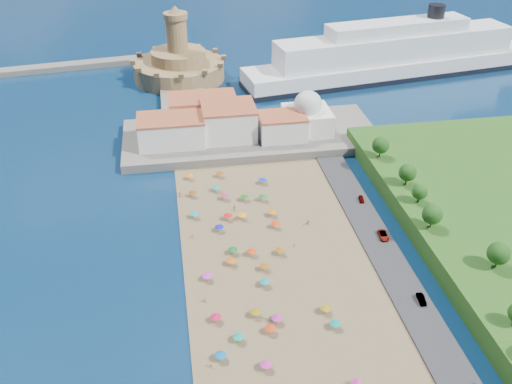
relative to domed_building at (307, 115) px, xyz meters
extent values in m
plane|color=#071938|center=(-30.00, -71.00, -8.97)|extent=(700.00, 700.00, 0.00)
cube|color=#59544C|center=(-20.00, 2.00, -7.47)|extent=(90.00, 36.00, 3.00)
cube|color=#59544C|center=(-42.00, 37.00, -7.77)|extent=(18.00, 70.00, 2.40)
cube|color=silver|center=(-48.00, -2.00, -1.47)|extent=(22.00, 14.00, 9.00)
cube|color=silver|center=(-28.00, 0.00, -0.47)|extent=(18.00, 16.00, 11.00)
cube|color=silver|center=(-10.00, -4.00, -1.97)|extent=(16.00, 12.00, 8.00)
cube|color=silver|center=(-36.00, 12.00, -0.97)|extent=(24.00, 14.00, 10.00)
cube|color=silver|center=(0.00, 0.00, -1.97)|extent=(16.00, 16.00, 8.00)
sphere|color=silver|center=(0.00, 0.00, 4.03)|extent=(10.00, 10.00, 10.00)
cylinder|color=silver|center=(0.00, 0.00, 7.83)|extent=(1.20, 1.20, 1.60)
cylinder|color=#98744C|center=(-42.00, 67.00, -4.97)|extent=(40.00, 40.00, 8.00)
cylinder|color=#98744C|center=(-42.00, 67.00, 1.53)|extent=(24.00, 24.00, 5.00)
cylinder|color=#98744C|center=(-42.00, 67.00, 11.03)|extent=(9.00, 9.00, 14.00)
cylinder|color=#98744C|center=(-42.00, 67.00, 19.23)|extent=(10.40, 10.40, 2.40)
cone|color=#98744C|center=(-42.00, 67.00, 21.93)|extent=(6.00, 6.00, 3.00)
cube|color=black|center=(53.32, 55.24, -7.86)|extent=(140.63, 41.94, 2.24)
cube|color=white|center=(53.32, 55.24, -4.83)|extent=(139.58, 41.39, 8.29)
cube|color=white|center=(53.32, 55.24, 4.84)|extent=(111.72, 33.48, 11.05)
cube|color=white|center=(53.32, 55.24, 13.12)|extent=(65.67, 22.71, 5.52)
cylinder|color=black|center=(71.51, 58.09, 18.65)|extent=(7.37, 7.37, 5.52)
cylinder|color=gray|center=(-22.87, -65.25, -7.72)|extent=(0.07, 0.07, 2.00)
cone|color=#965B0D|center=(-22.87, -65.25, -6.82)|extent=(2.50, 2.50, 0.60)
cylinder|color=gray|center=(-34.87, -63.03, -7.72)|extent=(0.07, 0.07, 2.00)
cone|color=#11621E|center=(-34.87, -63.03, -6.82)|extent=(2.50, 2.50, 0.60)
cylinder|color=gray|center=(-28.91, -76.72, -7.72)|extent=(0.07, 0.07, 2.00)
cone|color=#0E8388|center=(-28.91, -76.72, -6.82)|extent=(2.50, 2.50, 0.60)
cylinder|color=gray|center=(-37.28, -52.49, -7.72)|extent=(0.07, 0.07, 2.00)
cone|color=#0D16AE|center=(-37.28, -52.49, -6.82)|extent=(2.50, 2.50, 0.60)
cylinder|color=gray|center=(-21.57, -47.64, -7.72)|extent=(0.07, 0.07, 2.00)
cone|color=orange|center=(-21.57, -47.64, -6.82)|extent=(2.50, 2.50, 0.60)
cylinder|color=gray|center=(-37.57, -93.28, -7.72)|extent=(0.07, 0.07, 2.00)
cone|color=#109273|center=(-37.57, -93.28, -6.82)|extent=(2.50, 2.50, 0.60)
cylinder|color=gray|center=(-21.82, -53.40, -7.72)|extent=(0.07, 0.07, 2.00)
cone|color=red|center=(-21.82, -53.40, -6.82)|extent=(2.50, 2.50, 0.60)
cylinder|color=gray|center=(-33.14, -101.67, -7.72)|extent=(0.07, 0.07, 2.00)
cone|color=#BA2790|center=(-33.14, -101.67, -6.82)|extent=(2.50, 2.50, 0.60)
cylinder|color=gray|center=(-43.57, -23.17, -7.72)|extent=(0.07, 0.07, 2.00)
cone|color=orange|center=(-43.57, -23.17, -6.82)|extent=(2.50, 2.50, 0.60)
cylinder|color=gray|center=(-22.78, -39.12, -7.72)|extent=(0.07, 0.07, 2.00)
cone|color=#147024|center=(-22.78, -39.12, -6.82)|extent=(2.50, 2.50, 0.60)
cylinder|color=gray|center=(-16.10, -92.89, -7.72)|extent=(0.07, 0.07, 2.00)
cone|color=#0D7F72|center=(-16.10, -92.89, -6.82)|extent=(2.50, 2.50, 0.60)
cylinder|color=gray|center=(-16.93, -87.94, -7.72)|extent=(0.07, 0.07, 2.00)
cone|color=#95740D|center=(-16.93, -87.94, -6.82)|extent=(2.50, 2.50, 0.60)
cylinder|color=gray|center=(-35.95, -67.42, -7.72)|extent=(0.07, 0.07, 2.00)
cone|color=#D5620B|center=(-35.95, -67.42, -6.82)|extent=(2.50, 2.50, 0.60)
cylinder|color=gray|center=(-34.23, -47.30, -7.72)|extent=(0.07, 0.07, 2.00)
cone|color=red|center=(-34.23, -47.30, -6.82)|extent=(2.50, 2.50, 0.60)
cylinder|color=gray|center=(-28.17, -38.16, -7.72)|extent=(0.07, 0.07, 2.00)
cone|color=#176D13|center=(-28.17, -38.16, -6.82)|extent=(2.50, 2.50, 0.60)
cylinder|color=gray|center=(-30.21, -64.48, -7.72)|extent=(0.07, 0.07, 2.00)
cone|color=red|center=(-30.21, -64.48, -6.82)|extent=(2.50, 2.50, 0.60)
cylinder|color=gray|center=(-33.94, -36.65, -7.72)|extent=(0.07, 0.07, 2.00)
cone|color=#AF2561|center=(-33.94, -36.65, -6.82)|extent=(2.50, 2.50, 0.60)
cylinder|color=gray|center=(-35.92, -31.64, -7.72)|extent=(0.07, 0.07, 2.00)
cone|color=#0F8F86|center=(-35.92, -31.64, -6.82)|extent=(2.50, 2.50, 0.60)
cylinder|color=gray|center=(-43.54, -44.99, -7.72)|extent=(0.07, 0.07, 2.00)
cone|color=teal|center=(-43.54, -44.99, -6.82)|extent=(2.50, 2.50, 0.60)
cylinder|color=gray|center=(-42.41, -72.33, -7.72)|extent=(0.07, 0.07, 2.00)
cone|color=#C42AC3|center=(-42.41, -72.33, -6.82)|extent=(2.50, 2.50, 0.60)
cylinder|color=gray|center=(-28.37, -89.18, -7.72)|extent=(0.07, 0.07, 2.00)
cone|color=#B02585|center=(-28.37, -89.18, -6.82)|extent=(2.50, 2.50, 0.60)
cylinder|color=gray|center=(-27.93, -70.86, -7.72)|extent=(0.07, 0.07, 2.00)
cone|color=#96570D|center=(-27.93, -70.86, -6.82)|extent=(2.50, 2.50, 0.60)
cylinder|color=gray|center=(-33.88, -23.26, -7.72)|extent=(0.07, 0.07, 2.00)
cone|color=#8C430C|center=(-33.88, -23.26, -6.82)|extent=(2.50, 2.50, 0.60)
cylinder|color=gray|center=(-30.43, -92.02, -7.72)|extent=(0.07, 0.07, 2.00)
cone|color=red|center=(-30.43, -92.02, -6.82)|extent=(2.50, 2.50, 0.60)
cylinder|color=gray|center=(-30.27, -47.71, -7.72)|extent=(0.07, 0.07, 2.00)
cone|color=orange|center=(-30.27, -47.71, -6.82)|extent=(2.50, 2.50, 0.60)
cylinder|color=gray|center=(-41.99, -97.75, -7.72)|extent=(0.07, 0.07, 2.00)
cone|color=#0B5A98|center=(-41.99, -97.75, -6.82)|extent=(2.50, 2.50, 0.60)
cylinder|color=gray|center=(-21.19, -29.51, -7.72)|extent=(0.07, 0.07, 2.00)
cone|color=#0E2FBB|center=(-21.19, -29.51, -6.82)|extent=(2.50, 2.50, 0.60)
cylinder|color=gray|center=(-41.75, -86.61, -7.72)|extent=(0.07, 0.07, 2.00)
cone|color=#C60F3C|center=(-41.75, -86.61, -6.82)|extent=(2.50, 2.50, 0.60)
cylinder|color=gray|center=(-32.77, -86.47, -7.72)|extent=(0.07, 0.07, 2.00)
cone|color=#87710C|center=(-32.77, -86.47, -6.82)|extent=(2.50, 2.50, 0.60)
cylinder|color=gray|center=(-43.23, -33.47, -7.72)|extent=(0.07, 0.07, 2.00)
cone|color=#7C410B|center=(-43.23, -33.47, -6.82)|extent=(2.50, 2.50, 0.60)
cone|color=#B72780|center=(-16.42, -109.15, -6.82)|extent=(2.50, 2.50, 0.60)
imported|color=tan|center=(-18.62, -62.79, -7.86)|extent=(0.61, 0.74, 1.74)
imported|color=tan|center=(-43.59, -79.79, -7.92)|extent=(1.00, 0.96, 1.62)
imported|color=tan|center=(-44.02, -99.35, -7.83)|extent=(0.76, 0.63, 1.79)
imported|color=tan|center=(-29.77, -88.11, -7.94)|extent=(0.87, 0.90, 1.56)
imported|color=tan|center=(-12.49, -53.33, -7.84)|extent=(1.70, 1.24, 1.77)
imported|color=tan|center=(-19.84, -29.02, -7.84)|extent=(1.25, 0.86, 1.77)
imported|color=tan|center=(-44.27, -54.42, -7.79)|extent=(1.21, 1.39, 1.87)
imported|color=tan|center=(-47.04, -32.85, -7.85)|extent=(0.80, 1.11, 1.74)
imported|color=tan|center=(-31.87, -42.93, -7.81)|extent=(1.13, 1.07, 1.83)
imported|color=gray|center=(6.00, -62.82, -7.58)|extent=(2.81, 5.20, 1.38)
imported|color=gray|center=(6.00, -88.13, -7.61)|extent=(1.75, 4.13, 1.32)
imported|color=gray|center=(6.00, -44.38, -7.68)|extent=(1.94, 3.67, 1.19)
cylinder|color=#382314|center=(24.84, -85.29, -1.47)|extent=(0.50, 0.50, 3.02)
sphere|color=#14380F|center=(24.84, -85.29, 1.25)|extent=(5.43, 5.43, 5.43)
cylinder|color=#382314|center=(16.41, -67.49, -1.50)|extent=(0.50, 0.50, 2.95)
sphere|color=#14380F|center=(16.41, -67.49, 1.15)|extent=(5.31, 5.31, 5.31)
cylinder|color=#382314|center=(18.22, -55.57, -1.75)|extent=(0.50, 0.50, 2.44)
sphere|color=#14380F|center=(18.22, -55.57, 0.44)|extent=(4.39, 4.39, 4.39)
cylinder|color=#382314|center=(18.51, -45.89, -1.53)|extent=(0.50, 0.50, 2.88)
sphere|color=#14380F|center=(18.51, -45.89, 1.06)|extent=(5.18, 5.18, 5.18)
cylinder|color=#382314|center=(16.66, -28.48, -1.45)|extent=(0.50, 0.50, 3.04)
sphere|color=#14380F|center=(16.66, -28.48, 1.29)|extent=(5.48, 5.48, 5.48)
camera|label=1|loc=(-48.06, -179.52, 83.54)|focal=40.00mm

